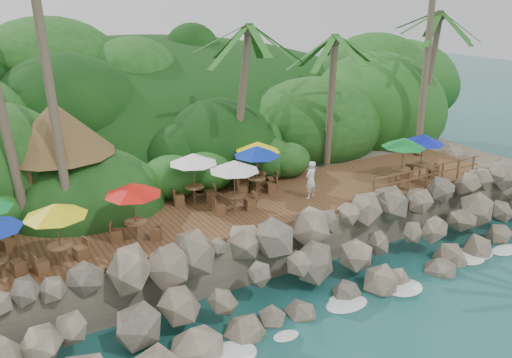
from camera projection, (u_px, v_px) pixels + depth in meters
ground at (339, 314)px, 19.71m from camera, size 140.00×140.00×0.00m
land_base at (172, 168)px, 32.35m from camera, size 32.00×25.20×2.10m
jungle_hill at (133, 153)px, 38.80m from camera, size 44.80×28.00×15.40m
seawall at (308, 263)px, 20.95m from camera, size 29.00×4.00×2.30m
terrace at (256, 204)px, 23.85m from camera, size 26.00×5.00×0.20m
jungle_foliage at (179, 189)px, 31.90m from camera, size 44.00×16.00×12.00m
foam_line at (334, 309)px, 19.95m from camera, size 25.20×0.80×0.06m
palapa at (56, 128)px, 22.19m from camera, size 4.70×4.70×4.60m
dining_clusters at (214, 172)px, 21.84m from camera, size 21.36×5.20×2.29m
railing at (427, 174)px, 25.52m from camera, size 7.20×0.10×1.00m
waiter at (311, 180)px, 24.03m from camera, size 0.72×0.58×1.73m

